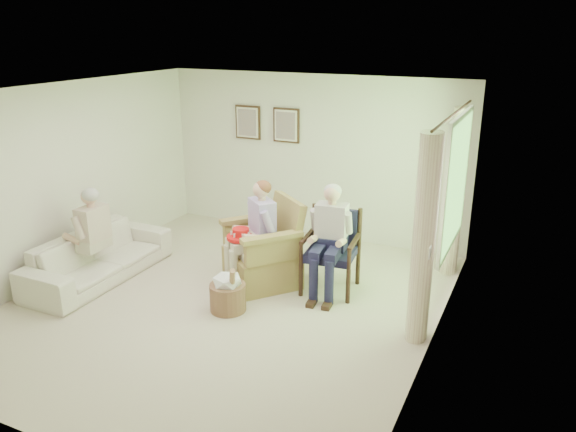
% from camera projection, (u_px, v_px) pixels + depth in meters
% --- Properties ---
extents(floor, '(5.50, 5.50, 0.00)m').
position_uv_depth(floor, '(226.00, 303.00, 7.01)').
color(floor, beige).
rests_on(floor, ground).
extents(back_wall, '(5.00, 0.04, 2.60)m').
position_uv_depth(back_wall, '(313.00, 157.00, 8.94)').
color(back_wall, silver).
rests_on(back_wall, ground).
extents(front_wall, '(5.00, 0.04, 2.60)m').
position_uv_depth(front_wall, '(31.00, 304.00, 4.23)').
color(front_wall, silver).
rests_on(front_wall, ground).
extents(left_wall, '(0.04, 5.50, 2.60)m').
position_uv_depth(left_wall, '(64.00, 181.00, 7.60)').
color(left_wall, silver).
rests_on(left_wall, ground).
extents(right_wall, '(0.04, 5.50, 2.60)m').
position_uv_depth(right_wall, '(437.00, 237.00, 5.58)').
color(right_wall, silver).
rests_on(right_wall, ground).
extents(ceiling, '(5.00, 5.50, 0.02)m').
position_uv_depth(ceiling, '(218.00, 92.00, 6.17)').
color(ceiling, white).
rests_on(ceiling, back_wall).
extents(window, '(0.13, 2.50, 1.63)m').
position_uv_depth(window, '(456.00, 180.00, 6.53)').
color(window, '#2D6B23').
rests_on(window, right_wall).
extents(curtain_left, '(0.34, 0.34, 2.30)m').
position_uv_depth(curtain_left, '(424.00, 241.00, 5.89)').
color(curtain_left, beige).
rests_on(curtain_left, ground).
extents(curtain_right, '(0.34, 0.34, 2.30)m').
position_uv_depth(curtain_right, '(455.00, 193.00, 7.57)').
color(curtain_right, beige).
rests_on(curtain_right, ground).
extents(framed_print_left, '(0.45, 0.05, 0.55)m').
position_uv_depth(framed_print_left, '(248.00, 122.00, 9.22)').
color(framed_print_left, '#382114').
rests_on(framed_print_left, back_wall).
extents(framed_print_right, '(0.45, 0.05, 0.55)m').
position_uv_depth(framed_print_right, '(286.00, 125.00, 8.94)').
color(framed_print_right, '#382114').
rests_on(framed_print_right, back_wall).
extents(wicker_armchair, '(0.90, 0.89, 1.15)m').
position_uv_depth(wicker_armchair, '(263.00, 257.00, 7.49)').
color(wicker_armchair, '#A68C4E').
rests_on(wicker_armchair, ground).
extents(wood_armchair, '(0.67, 0.63, 1.04)m').
position_uv_depth(wood_armchair, '(333.00, 247.00, 7.27)').
color(wood_armchair, black).
rests_on(wood_armchair, ground).
extents(sofa, '(2.15, 0.84, 0.63)m').
position_uv_depth(sofa, '(98.00, 257.00, 7.62)').
color(sofa, white).
rests_on(sofa, ground).
extents(person_wicker, '(0.40, 0.62, 1.40)m').
position_uv_depth(person_wicker, '(257.00, 227.00, 7.21)').
color(person_wicker, beige).
rests_on(person_wicker, ground).
extents(person_dark, '(0.40, 0.62, 1.40)m').
position_uv_depth(person_dark, '(329.00, 232.00, 7.04)').
color(person_dark, '#1C1B3D').
rests_on(person_dark, ground).
extents(person_sofa, '(0.42, 0.63, 1.28)m').
position_uv_depth(person_sofa, '(89.00, 230.00, 7.38)').
color(person_sofa, beige).
rests_on(person_sofa, ground).
extents(red_hat, '(0.37, 0.37, 0.14)m').
position_uv_depth(red_hat, '(241.00, 235.00, 7.19)').
color(red_hat, red).
rests_on(red_hat, person_wicker).
extents(hatbox, '(0.53, 0.53, 0.65)m').
position_uv_depth(hatbox, '(228.00, 291.00, 6.77)').
color(hatbox, tan).
rests_on(hatbox, ground).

